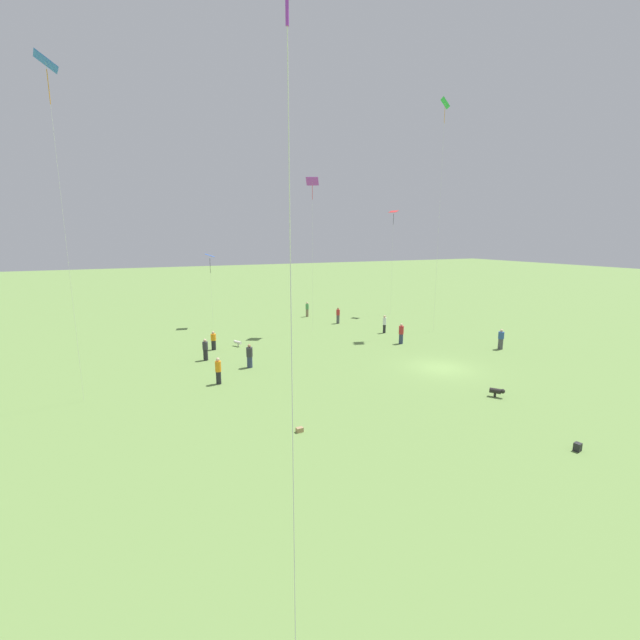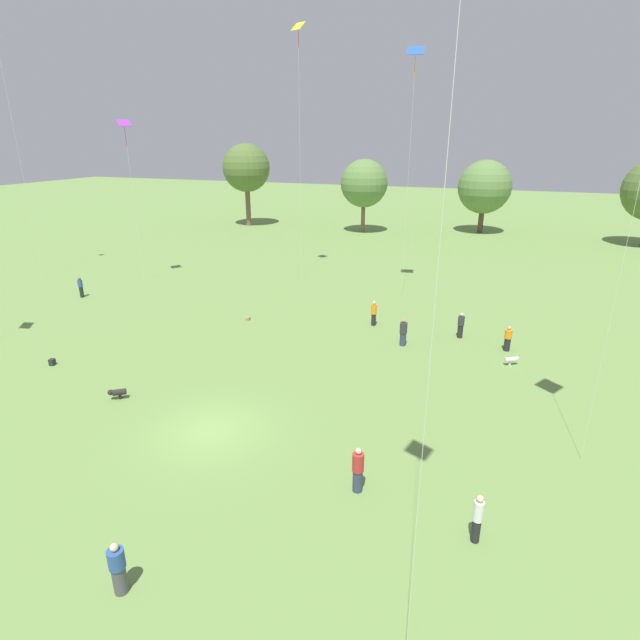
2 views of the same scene
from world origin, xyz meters
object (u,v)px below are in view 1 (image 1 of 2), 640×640
at_px(kite_6, 47,76).
at_px(dog_1, 497,391).
at_px(person_8, 401,334).
at_px(picnic_bag_0, 300,430).
at_px(person_0, 307,309).
at_px(person_4, 218,371).
at_px(kite_4, 210,257).
at_px(kite_7, 312,186).
at_px(person_7, 213,341).
at_px(kite_1, 445,116).
at_px(person_1, 250,356).
at_px(kite_5, 394,216).
at_px(person_6, 384,324).
at_px(dog_0, 237,342).
at_px(person_10, 205,350).
at_px(picnic_bag_1, 578,447).
at_px(person_9, 501,339).
at_px(person_5, 338,316).

bearing_deg(kite_6, dog_1, -77.91).
xyz_separation_m(person_8, picnic_bag_0, (-12.64, 15.04, -0.80)).
height_order(person_0, person_4, person_0).
height_order(kite_4, kite_7, kite_7).
bearing_deg(kite_4, person_0, -29.83).
xyz_separation_m(person_4, person_7, (8.86, -1.42, -0.10)).
bearing_deg(person_0, kite_1, -174.01).
distance_m(person_0, kite_7, 15.65).
xyz_separation_m(person_8, kite_1, (3.01, -6.17, 19.70)).
distance_m(person_7, kite_4, 12.30).
height_order(person_1, person_4, person_4).
bearing_deg(kite_5, person_6, -22.69).
bearing_deg(person_0, dog_0, 105.06).
distance_m(person_10, kite_7, 18.89).
distance_m(kite_5, picnic_bag_1, 36.98).
relative_size(picnic_bag_0, picnic_bag_1, 0.94).
distance_m(person_8, picnic_bag_1, 20.18).
xyz_separation_m(person_0, person_1, (-17.00, 11.90, -0.03)).
bearing_deg(kite_1, person_9, -106.18).
xyz_separation_m(person_4, kite_6, (0.37, 7.86, 16.69)).
relative_size(kite_6, dog_1, 22.63).
height_order(person_4, person_8, person_8).
xyz_separation_m(kite_5, dog_0, (-7.91, 21.45, -11.60)).
relative_size(person_6, person_9, 1.03).
bearing_deg(person_4, kite_1, 108.32).
relative_size(person_1, dog_1, 2.16).
bearing_deg(person_0, kite_5, -132.21).
bearing_deg(person_0, person_7, 100.91).
relative_size(person_1, kite_1, 0.08).
height_order(person_4, person_5, person_5).
bearing_deg(person_6, picnic_bag_0, 70.46).
xyz_separation_m(kite_7, picnic_bag_0, (-20.72, 9.91, -14.14)).
xyz_separation_m(person_10, kite_1, (0.96, -23.16, 19.77)).
relative_size(kite_5, kite_7, 0.84).
height_order(person_1, picnic_bag_1, person_1).
relative_size(kite_4, kite_5, 0.61).
distance_m(kite_7, dog_1, 25.64).
bearing_deg(person_5, picnic_bag_1, 124.89).
distance_m(kite_4, kite_7, 13.21).
distance_m(person_6, person_10, 18.17).
relative_size(kite_5, kite_6, 0.68).
height_order(kite_7, picnic_bag_1, kite_7).
relative_size(person_5, person_7, 1.11).
bearing_deg(dog_1, person_8, -137.01).
bearing_deg(person_1, person_9, -7.32).
xyz_separation_m(person_7, kite_5, (8.20, -23.58, 11.17)).
distance_m(kite_6, picnic_bag_0, 22.10).
xyz_separation_m(person_1, person_5, (11.76, -13.39, 0.03)).
relative_size(person_4, dog_1, 2.18).
height_order(dog_1, picnic_bag_0, dog_1).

